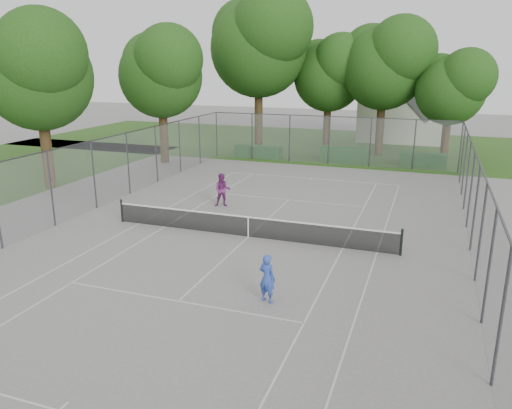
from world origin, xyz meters
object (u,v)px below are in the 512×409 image
(house, at_px, (406,97))
(woman_player, at_px, (223,190))
(tennis_net, at_px, (248,226))
(girl_player, at_px, (267,278))

(house, height_order, woman_player, house)
(tennis_net, bearing_deg, girl_player, -63.95)
(tennis_net, height_order, girl_player, girl_player)
(house, bearing_deg, woman_player, -105.39)
(girl_player, bearing_deg, house, -76.85)
(tennis_net, height_order, woman_player, woman_player)
(house, xyz_separation_m, girl_player, (-1.79, -36.34, -3.31))
(tennis_net, relative_size, woman_player, 7.34)
(tennis_net, xyz_separation_m, girl_player, (2.66, -5.45, 0.29))
(tennis_net, xyz_separation_m, woman_player, (-2.94, 4.05, 0.37))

